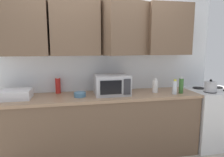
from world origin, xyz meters
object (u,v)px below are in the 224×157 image
at_px(stove_range, 211,117).
at_px(bottle_clear_tall, 175,87).
at_px(dish_rack, 16,94).
at_px(bowl_ceramic_small, 80,95).
at_px(bottle_green_oil, 181,86).
at_px(microwave, 112,85).
at_px(kettle, 210,86).
at_px(bottle_white_jar, 155,86).
at_px(bottle_red_sauce, 58,85).

bearing_deg(stove_range, bottle_clear_tall, -168.78).
distance_m(dish_rack, bowl_ceramic_small, 0.82).
bearing_deg(stove_range, bottle_green_oil, -170.30).
bearing_deg(bowl_ceramic_small, stove_range, 0.75).
xyz_separation_m(microwave, dish_rack, (-1.27, 0.01, -0.08)).
xyz_separation_m(kettle, bottle_green_oil, (-0.46, 0.03, 0.03)).
xyz_separation_m(stove_range, kettle, (-0.17, -0.14, 0.54)).
height_order(microwave, bottle_clear_tall, microwave).
height_order(stove_range, bottle_green_oil, bottle_green_oil).
height_order(stove_range, bottle_clear_tall, bottle_clear_tall).
bearing_deg(bottle_white_jar, microwave, -179.79).
bearing_deg(bottle_white_jar, kettle, -10.92).
height_order(bottle_red_sauce, bottle_clear_tall, bottle_red_sauce).
bearing_deg(bottle_green_oil, microwave, 173.13).
bearing_deg(dish_rack, bottle_red_sauce, 23.43).
height_order(stove_range, bottle_red_sauce, bottle_red_sauce).
bearing_deg(bottle_green_oil, bottle_white_jar, 160.53).
bearing_deg(bottle_red_sauce, stove_range, -5.85).
relative_size(dish_rack, bottle_clear_tall, 1.78).
relative_size(microwave, bowl_ceramic_small, 2.98).
relative_size(stove_range, kettle, 4.96).
height_order(stove_range, dish_rack, dish_rack).
distance_m(kettle, bottle_white_jar, 0.82).
bearing_deg(bottle_clear_tall, bottle_white_jar, 143.61).
bearing_deg(dish_rack, bowl_ceramic_small, -3.31).
xyz_separation_m(microwave, bottle_green_oil, (1.00, -0.12, -0.03)).
bearing_deg(microwave, bottle_clear_tall, -10.50).
bearing_deg(kettle, dish_rack, 176.65).
xyz_separation_m(stove_range, bottle_white_jar, (-0.98, 0.02, 0.55)).
height_order(dish_rack, bowl_ceramic_small, dish_rack).
height_order(bottle_white_jar, bottle_red_sauce, bottle_red_sauce).
bearing_deg(stove_range, kettle, -140.53).
relative_size(kettle, microwave, 0.38).
distance_m(stove_range, microwave, 1.73).
height_order(dish_rack, bottle_green_oil, bottle_green_oil).
bearing_deg(bottle_red_sauce, bowl_ceramic_small, -42.06).
relative_size(kettle, bowl_ceramic_small, 1.14).
bearing_deg(dish_rack, kettle, -3.35).
relative_size(microwave, bottle_white_jar, 2.34).
bearing_deg(bowl_ceramic_small, microwave, 5.18).
distance_m(stove_range, bottle_red_sauce, 2.46).
distance_m(dish_rack, bottle_clear_tall, 2.15).
bearing_deg(bottle_clear_tall, kettle, 0.92).
distance_m(dish_rack, bottle_green_oil, 2.28).
bearing_deg(bottle_red_sauce, bottle_green_oil, -11.34).
xyz_separation_m(bottle_white_jar, bottle_red_sauce, (-1.40, 0.23, 0.02)).
bearing_deg(bottle_white_jar, bowl_ceramic_small, -177.76).
height_order(kettle, bowl_ceramic_small, kettle).
bearing_deg(bowl_ceramic_small, bottle_white_jar, 2.24).
bearing_deg(stove_range, bottle_red_sauce, 174.15).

